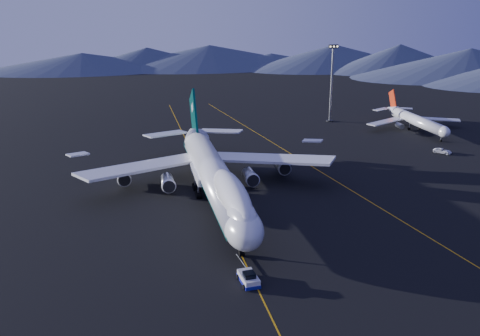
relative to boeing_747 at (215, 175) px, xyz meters
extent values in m
plane|color=black|center=(0.00, -0.03, -5.81)|extent=(500.00, 500.00, 0.00)
cube|color=#CC8D0C|center=(0.00, -0.03, -5.80)|extent=(0.25, 220.00, 0.01)
cube|color=#CC8D0C|center=(30.00, 9.97, -5.80)|extent=(28.08, 198.09, 0.01)
cone|color=#3F4760|center=(-40.81, 231.40, 0.19)|extent=(100.00, 100.00, 12.00)
cone|color=#3F4760|center=(36.76, 232.07, 0.19)|extent=(100.00, 100.00, 12.00)
cone|color=#3F4760|center=(110.33, 207.46, 0.19)|extent=(100.00, 100.00, 12.00)
cone|color=#3F4760|center=(171.87, 160.24, 0.19)|extent=(100.00, 100.00, 12.00)
cylinder|color=silver|center=(0.00, -0.03, -0.21)|extent=(6.50, 56.00, 6.50)
ellipsoid|color=silver|center=(0.00, -28.03, -0.21)|extent=(6.50, 10.40, 6.50)
ellipsoid|color=silver|center=(0.00, -18.53, 2.29)|extent=(5.13, 25.16, 5.85)
cube|color=black|center=(0.00, -30.03, 0.99)|extent=(3.60, 1.61, 1.29)
cone|color=silver|center=(0.00, 32.97, 0.59)|extent=(6.50, 12.00, 6.50)
cube|color=#043B37|center=(0.00, 0.97, -1.11)|extent=(6.24, 60.00, 1.10)
cube|color=silver|center=(0.00, 5.47, -1.31)|extent=(7.50, 13.00, 1.60)
cube|color=silver|center=(-14.50, 11.47, -0.61)|extent=(30.62, 23.28, 2.83)
cube|color=silver|center=(14.50, 11.47, -0.61)|extent=(30.62, 23.28, 2.83)
cylinder|color=slate|center=(-9.50, 7.47, -3.41)|extent=(2.90, 5.50, 2.90)
cylinder|color=slate|center=(-19.00, 13.97, -3.41)|extent=(2.90, 5.50, 2.90)
cylinder|color=slate|center=(9.50, 7.47, -3.41)|extent=(2.90, 5.50, 2.90)
cylinder|color=slate|center=(19.00, 13.97, -3.41)|extent=(2.90, 5.50, 2.90)
cube|color=#043B37|center=(0.00, 31.97, 5.59)|extent=(0.55, 14.11, 15.94)
cube|color=silver|center=(-7.50, 34.47, 0.99)|extent=(12.39, 9.47, 0.98)
cube|color=silver|center=(7.50, 34.47, 0.99)|extent=(12.39, 9.47, 0.98)
cylinder|color=black|center=(0.00, -26.53, -5.26)|extent=(0.90, 1.10, 1.10)
cube|color=silver|center=(-0.92, -35.58, -5.02)|extent=(2.73, 4.85, 1.17)
cube|color=navy|center=(-0.92, -35.58, -5.44)|extent=(2.85, 5.07, 0.53)
cube|color=black|center=(-0.92, -35.58, -4.17)|extent=(1.84, 1.84, 0.95)
cylinder|color=silver|center=(75.68, 47.96, -2.49)|extent=(3.51, 29.53, 3.51)
ellipsoid|color=silver|center=(75.68, 33.20, -2.49)|extent=(3.51, 4.91, 3.51)
cone|color=silver|center=(75.68, 65.50, -2.12)|extent=(3.51, 6.46, 3.51)
cube|color=silver|center=(66.46, 52.58, -3.23)|extent=(15.50, 10.46, 0.32)
cube|color=silver|center=(84.91, 52.58, -3.23)|extent=(15.50, 10.46, 0.32)
cylinder|color=slate|center=(70.61, 50.27, -4.34)|extent=(1.75, 3.23, 1.75)
cylinder|color=slate|center=(80.76, 50.27, -4.34)|extent=(1.75, 3.23, 1.75)
cube|color=red|center=(75.68, 65.96, 1.38)|extent=(0.32, 6.29, 7.44)
imported|color=white|center=(68.86, 22.47, -5.12)|extent=(5.13, 5.17, 1.38)
cylinder|color=black|center=(52.87, 67.67, -5.61)|extent=(2.47, 2.47, 0.41)
cylinder|color=slate|center=(52.87, 67.67, 7.05)|extent=(0.72, 0.72, 25.72)
cube|color=black|center=(52.87, 67.67, 20.21)|extent=(3.29, 0.82, 1.23)
camera|label=1|loc=(-17.83, -106.62, 36.23)|focal=40.00mm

